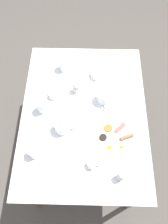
{
  "coord_description": "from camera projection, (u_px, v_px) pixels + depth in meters",
  "views": [
    {
      "loc": [
        0.02,
        -0.71,
        2.19
      ],
      "look_at": [
        0.0,
        0.0,
        0.78
      ],
      "focal_mm": 35.0,
      "sensor_mm": 36.0,
      "label": 1
    }
  ],
  "objects": [
    {
      "name": "ground_plane",
      "position": [
        84.0,
        146.0,
        2.28
      ],
      "size": [
        8.0,
        8.0,
        0.0
      ],
      "primitive_type": "plane",
      "color": "#4C4742"
    },
    {
      "name": "table",
      "position": [
        84.0,
        117.0,
        1.66
      ],
      "size": [
        0.91,
        1.24,
        0.76
      ],
      "color": "silver",
      "rests_on": "ground_plane"
    },
    {
      "name": "breakfast_plate",
      "position": [
        115.0,
        138.0,
        1.5
      ],
      "size": [
        0.31,
        0.31,
        0.04
      ],
      "color": "white",
      "rests_on": "table"
    },
    {
      "name": "teapot_near",
      "position": [
        104.0,
        97.0,
        1.6
      ],
      "size": [
        0.11,
        0.19,
        0.12
      ],
      "rotation": [
        0.0,
        0.0,
        1.69
      ],
      "color": "white",
      "rests_on": "table"
    },
    {
      "name": "teapot_far",
      "position": [
        62.0,
        126.0,
        1.49
      ],
      "size": [
        0.19,
        0.11,
        0.12
      ],
      "rotation": [
        0.0,
        0.0,
        3.18
      ],
      "color": "white",
      "rests_on": "table"
    },
    {
      "name": "teacup_with_saucer_left",
      "position": [
        96.0,
        75.0,
        1.72
      ],
      "size": [
        0.16,
        0.16,
        0.06
      ],
      "color": "white",
      "rests_on": "table"
    },
    {
      "name": "teacup_with_saucer_right",
      "position": [
        54.0,
        95.0,
        1.64
      ],
      "size": [
        0.16,
        0.16,
        0.06
      ],
      "color": "white",
      "rests_on": "table"
    },
    {
      "name": "water_glass_tall",
      "position": [
        63.0,
        64.0,
        1.73
      ],
      "size": [
        0.07,
        0.07,
        0.11
      ],
      "color": "white",
      "rests_on": "table"
    },
    {
      "name": "water_glass_short",
      "position": [
        41.0,
        106.0,
        1.55
      ],
      "size": [
        0.07,
        0.07,
        0.12
      ],
      "color": "white",
      "rests_on": "table"
    },
    {
      "name": "wine_glass_spare",
      "position": [
        33.0,
        152.0,
        1.41
      ],
      "size": [
        0.07,
        0.07,
        0.1
      ],
      "color": "white",
      "rests_on": "table"
    },
    {
      "name": "creamer_jug",
      "position": [
        92.0,
        164.0,
        1.4
      ],
      "size": [
        0.08,
        0.06,
        0.06
      ],
      "color": "white",
      "rests_on": "table"
    },
    {
      "name": "pepper_grinder",
      "position": [
        121.0,
        176.0,
        1.34
      ],
      "size": [
        0.05,
        0.05,
        0.1
      ],
      "color": "#BCBCC1",
      "rests_on": "table"
    },
    {
      "name": "salt_grinder",
      "position": [
        76.0,
        87.0,
        1.63
      ],
      "size": [
        0.05,
        0.05,
        0.1
      ],
      "color": "#BCBCC1",
      "rests_on": "table"
    },
    {
      "name": "fork_by_plate",
      "position": [
        62.0,
        175.0,
        1.39
      ],
      "size": [
        0.17,
        0.05,
        0.0
      ],
      "rotation": [
        0.0,
        0.0,
        4.94
      ],
      "color": "silver",
      "rests_on": "table"
    },
    {
      "name": "knife_by_plate",
      "position": [
        124.0,
        77.0,
        1.73
      ],
      "size": [
        0.22,
        0.06,
        0.0
      ],
      "rotation": [
        0.0,
        0.0,
        4.51
      ],
      "color": "silver",
      "rests_on": "table"
    },
    {
      "name": "spoon_for_tea",
      "position": [
        82.0,
        62.0,
        1.81
      ],
      "size": [
        0.12,
        0.11,
        0.0
      ],
      "rotation": [
        0.0,
        0.0,
        2.33
      ],
      "color": "silver",
      "rests_on": "table"
    }
  ]
}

